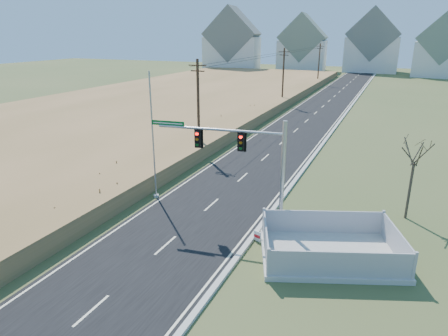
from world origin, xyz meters
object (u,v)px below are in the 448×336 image
traffic_signal_mast (252,161)px  flagpole (154,150)px  open_sign (257,236)px  fence_enclosure (330,252)px  bare_tree (416,151)px

traffic_signal_mast → flagpole: 7.94m
open_sign → flagpole: size_ratio=0.07×
flagpole → traffic_signal_mast: bearing=-11.2°
traffic_signal_mast → flagpole: size_ratio=0.93×
fence_enclosure → open_sign: fence_enclosure is taller
bare_tree → traffic_signal_mast: bearing=-150.4°
traffic_signal_mast → open_sign: (1.04, -1.69, -3.82)m
traffic_signal_mast → fence_enclosure: traffic_signal_mast is taller
fence_enclosure → open_sign: 4.05m
traffic_signal_mast → flagpole: flagpole is taller
open_sign → bare_tree: bare_tree is taller
flagpole → bare_tree: bearing=11.7°
fence_enclosure → flagpole: size_ratio=0.93×
flagpole → fence_enclosure: bearing=-14.4°
traffic_signal_mast → bare_tree: size_ratio=1.50×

